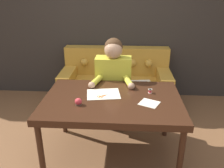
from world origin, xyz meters
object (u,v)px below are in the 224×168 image
dining_table (112,104)px  person (113,83)px  pin_cushion (78,102)px  couch (116,85)px  thread_spool (150,91)px  scissors (104,96)px

dining_table → person: size_ratio=1.17×
dining_table → pin_cushion: 0.38m
couch → person: size_ratio=1.38×
person → thread_spool: bearing=-47.0°
person → scissors: 0.59m
thread_spool → couch: bearing=110.3°
person → scissors: person is taller
person → dining_table: bearing=-87.7°
person → scissors: (-0.07, -0.58, 0.08)m
dining_table → couch: (-0.02, 1.33, -0.35)m
couch → person: 0.78m
person → thread_spool: (0.44, -0.47, 0.10)m
couch → scissors: couch is taller
thread_spool → scissors: bearing=-167.5°
thread_spool → pin_cushion: (-0.74, -0.33, 0.01)m
scissors → person: bearing=82.9°
dining_table → couch: size_ratio=0.85×
scissors → pin_cushion: size_ratio=2.82×
couch → thread_spool: size_ratio=38.12×
dining_table → thread_spool: (0.41, 0.16, 0.09)m
dining_table → pin_cushion: (-0.33, -0.17, 0.10)m
scissors → dining_table: bearing=-24.6°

